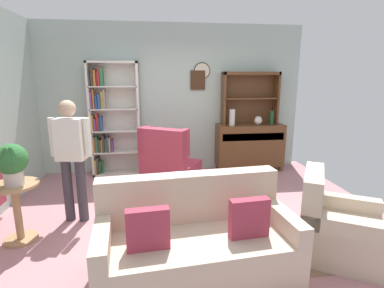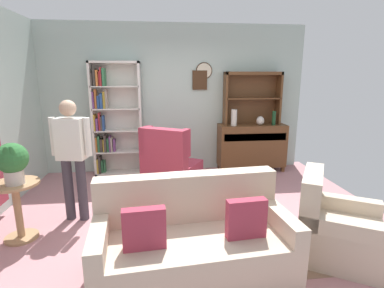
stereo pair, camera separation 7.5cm
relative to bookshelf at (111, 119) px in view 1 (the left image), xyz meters
name	(u,v)px [view 1 (the left image)]	position (x,y,z in m)	size (l,w,h in m)	color
ground_plane	(187,217)	(1.19, -1.94, -1.07)	(5.40, 4.60, 0.02)	#B27A7F
wall_back	(174,99)	(1.19, 0.19, 0.35)	(5.00, 0.09, 2.80)	#ADC1B7
area_rug	(205,226)	(1.39, -2.24, -1.05)	(2.32, 2.16, 0.01)	#846651
bookshelf	(111,119)	(0.00, 0.00, 0.00)	(0.90, 0.30, 2.10)	silver
sideboard	(249,145)	(2.65, -0.09, -0.55)	(1.30, 0.45, 0.92)	brown
sideboard_hutch	(250,91)	(2.65, 0.02, 0.50)	(1.10, 0.26, 1.00)	brown
vase_tall	(232,117)	(2.26, -0.17, 0.02)	(0.11, 0.11, 0.31)	beige
vase_round	(258,120)	(2.78, -0.15, -0.05)	(0.15, 0.15, 0.17)	beige
bottle_wine	(272,118)	(3.04, -0.17, 0.00)	(0.07, 0.07, 0.27)	#194223
couch_floral	(196,242)	(1.14, -3.09, -0.74)	(1.87, 1.01, 0.90)	beige
armchair_floral	(336,229)	(2.63, -2.99, -0.77)	(1.05, 1.04, 0.88)	beige
wingback_chair	(169,167)	(1.01, -0.91, -0.67)	(1.08, 1.09, 1.05)	#A33347
plant_stand	(17,206)	(-0.77, -2.28, -0.63)	(0.52, 0.52, 0.68)	#A87F56
potted_plant_large	(11,162)	(-0.73, -2.33, -0.10)	(0.33, 0.33, 0.46)	beige
person_reading	(71,153)	(-0.24, -1.85, -0.15)	(0.53, 0.26, 1.56)	#38333D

